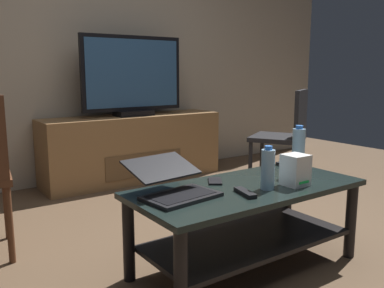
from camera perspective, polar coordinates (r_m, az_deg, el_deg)
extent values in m
plane|color=brown|center=(2.40, 6.06, -15.95)|extent=(7.68, 7.68, 0.00)
cube|color=#B2A38C|center=(4.15, -15.18, 14.54)|extent=(6.40, 0.12, 2.80)
cube|color=black|center=(2.19, 7.64, -6.09)|extent=(1.25, 0.57, 0.03)
cube|color=black|center=(2.29, 7.48, -12.89)|extent=(1.10, 0.50, 0.02)
cylinder|color=black|center=(1.77, -1.55, -18.01)|extent=(0.06, 0.06, 0.43)
cylinder|color=black|center=(2.54, 21.02, -9.84)|extent=(0.06, 0.06, 0.43)
cylinder|color=black|center=(2.15, -8.71, -12.94)|extent=(0.06, 0.06, 0.43)
cylinder|color=black|center=(2.81, 12.97, -7.49)|extent=(0.06, 0.06, 0.43)
cube|color=olive|center=(4.05, -8.04, -0.51)|extent=(1.75, 0.44, 0.63)
cube|color=brown|center=(3.88, -6.49, -2.84)|extent=(0.79, 0.01, 0.22)
cube|color=black|center=(3.99, -8.03, 4.25)|extent=(0.35, 0.20, 0.05)
cube|color=black|center=(3.97, -8.16, 9.60)|extent=(1.01, 0.04, 0.69)
cube|color=#2D517A|center=(3.95, -8.01, 9.60)|extent=(0.94, 0.01, 0.62)
cube|color=black|center=(3.82, 11.67, 0.83)|extent=(0.60, 0.60, 0.04)
cube|color=black|center=(3.75, 14.76, 3.90)|extent=(0.38, 0.24, 0.44)
cylinder|color=black|center=(4.09, 9.57, -1.87)|extent=(0.04, 0.04, 0.43)
cylinder|color=black|center=(3.73, 8.03, -2.97)|extent=(0.04, 0.04, 0.43)
cylinder|color=black|center=(4.01, 14.82, -2.30)|extent=(0.04, 0.04, 0.43)
cylinder|color=black|center=(3.64, 13.76, -3.48)|extent=(0.04, 0.04, 0.43)
cylinder|color=#59331E|center=(2.87, -24.20, -7.69)|extent=(0.04, 0.04, 0.44)
cylinder|color=#59331E|center=(2.51, -23.80, -10.18)|extent=(0.04, 0.04, 0.44)
cube|color=black|center=(1.96, -1.51, -7.22)|extent=(0.37, 0.27, 0.02)
cube|color=black|center=(1.96, -1.51, -6.94)|extent=(0.33, 0.21, 0.00)
cube|color=black|center=(2.04, -4.24, -3.21)|extent=(0.37, 0.26, 0.08)
cube|color=#3F8CD8|center=(2.04, -4.17, -3.27)|extent=(0.33, 0.22, 0.07)
cube|color=white|center=(2.23, 14.05, -3.49)|extent=(0.12, 0.12, 0.16)
cube|color=#19D84C|center=(2.20, 15.18, -5.13)|extent=(0.07, 0.00, 0.01)
cylinder|color=#99C6E5|center=(2.45, 14.43, -1.08)|extent=(0.07, 0.07, 0.27)
cylinder|color=blue|center=(2.42, 14.57, 2.26)|extent=(0.04, 0.04, 0.02)
cylinder|color=#99C6E5|center=(2.12, 10.40, -3.49)|extent=(0.07, 0.07, 0.20)
cylinder|color=blue|center=(2.10, 10.49, -0.52)|extent=(0.04, 0.04, 0.02)
cube|color=black|center=(2.25, 3.18, -5.11)|extent=(0.14, 0.15, 0.01)
cube|color=black|center=(2.03, 7.32, -6.66)|extent=(0.08, 0.17, 0.02)
cube|color=black|center=(2.66, 13.08, -2.89)|extent=(0.06, 0.16, 0.02)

